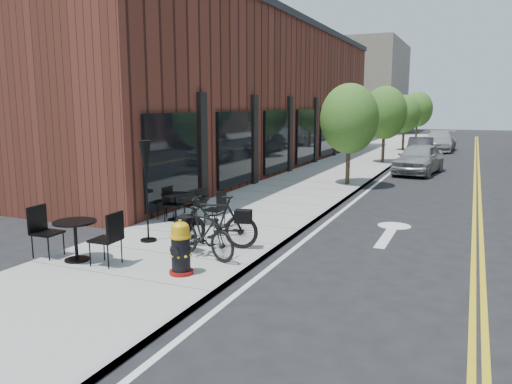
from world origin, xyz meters
The scene contains 18 objects.
ground centered at (0.00, 0.00, 0.00)m, with size 120.00×120.00×0.00m, color black.
sidewalk_near centered at (-2.00, 10.00, 0.06)m, with size 4.00×70.00×0.12m, color #9E9B93.
building_near centered at (-6.50, 14.00, 3.50)m, with size 5.00×28.00×7.00m, color #4E2319.
bg_building_left centered at (-8.00, 48.00, 5.00)m, with size 8.00×14.00×10.00m, color #726656.
tree_near_a centered at (-0.60, 9.00, 2.60)m, with size 2.20×2.20×3.81m.
tree_near_b centered at (-0.60, 17.00, 2.71)m, with size 2.30×2.30×3.98m.
tree_near_c centered at (-0.60, 25.00, 2.53)m, with size 2.10×2.10×3.67m.
tree_near_d centered at (-0.60, 33.00, 2.79)m, with size 2.40×2.40×4.11m.
fire_hydrant centered at (-0.91, -2.46, 0.59)m, with size 0.54×0.54×1.00m.
bicycle_left centered at (-1.16, -0.70, 0.69)m, with size 0.53×1.88×1.13m, color black.
bicycle_right centered at (-1.02, -1.43, 0.62)m, with size 0.47×1.67×1.01m, color black.
bistro_set_a centered at (-3.20, -2.60, 0.64)m, with size 1.90×0.85×1.02m.
bistro_set_b centered at (-3.33, 1.14, 0.58)m, with size 1.72×0.80×0.92m.
bistro_set_c centered at (-2.66, 0.96, 0.57)m, with size 1.69×0.77×0.90m.
patio_umbrella centered at (-2.76, -0.86, 1.73)m, with size 0.36×0.36×2.24m.
parked_car_a centered at (1.51, 14.00, 0.70)m, with size 1.66×4.12×1.40m, color gray.
parked_car_b centered at (0.96, 20.42, 0.64)m, with size 1.35×3.86×1.27m, color black.
parked_car_c centered at (1.60, 26.48, 0.70)m, with size 1.95×4.81×1.39m, color #A1A1A6.
Camera 1 is at (3.75, -9.79, 3.11)m, focal length 35.00 mm.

